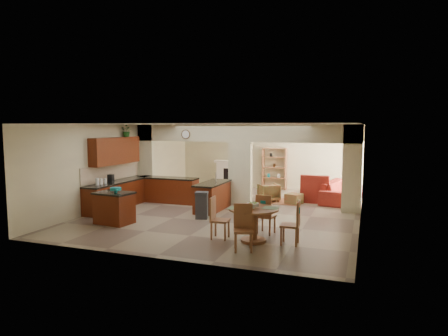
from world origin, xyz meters
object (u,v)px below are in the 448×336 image
(kitchen_island, at_px, (114,208))
(armchair, at_px, (269,192))
(dining_table, at_px, (254,220))
(sofa, at_px, (342,191))

(kitchen_island, bearing_deg, armchair, 62.47)
(kitchen_island, bearing_deg, dining_table, 1.79)
(kitchen_island, xyz_separation_m, dining_table, (4.19, -0.40, 0.08))
(sofa, bearing_deg, kitchen_island, 144.15)
(dining_table, height_order, sofa, dining_table)
(kitchen_island, relative_size, armchair, 1.58)
(kitchen_island, height_order, armchair, kitchen_island)
(dining_table, distance_m, armchair, 5.26)
(dining_table, height_order, armchair, dining_table)
(sofa, bearing_deg, dining_table, 174.93)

